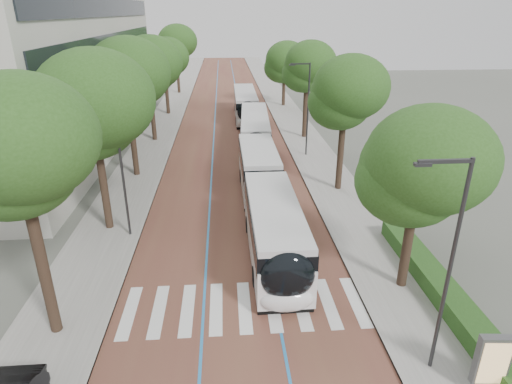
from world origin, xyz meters
TOP-DOWN VIEW (x-y plane):
  - ground at (0.00, 0.00)m, footprint 160.00×160.00m
  - road at (0.00, 40.00)m, footprint 11.00×140.00m
  - sidewalk_left at (-7.50, 40.00)m, footprint 4.00×140.00m
  - sidewalk_right at (7.50, 40.00)m, footprint 4.00×140.00m
  - kerb_left at (-5.60, 40.00)m, footprint 0.20×140.00m
  - kerb_right at (5.60, 40.00)m, footprint 0.20×140.00m
  - zebra_crossing at (0.20, 1.00)m, footprint 10.55×3.60m
  - lane_line_left at (-1.60, 40.00)m, footprint 0.12×126.00m
  - lane_line_right at (1.60, 40.00)m, footprint 0.12×126.00m
  - office_building at (-19.47, 28.00)m, footprint 18.11×40.00m
  - hedge at (9.10, 0.00)m, footprint 1.20×14.00m
  - streetlight_near at (6.62, -3.00)m, footprint 1.82×0.20m
  - streetlight_far at (6.62, 22.00)m, footprint 1.82×0.20m
  - lamp_post_left at (-6.10, 8.00)m, footprint 0.14×0.14m
  - trees_left at (-7.50, 25.50)m, footprint 6.30×60.58m
  - trees_right at (7.70, 22.74)m, footprint 5.63×47.51m
  - lead_bus at (1.92, 8.70)m, footprint 2.63×18.41m
  - bus_queued_0 at (2.34, 24.19)m, footprint 3.17×12.51m
  - bus_queued_1 at (2.12, 36.90)m, footprint 2.63×12.42m
  - ad_panel at (8.15, -4.21)m, footprint 1.13×0.47m

SIDE VIEW (x-z plane):
  - ground at x=0.00m, z-range 0.00..0.00m
  - road at x=0.00m, z-range 0.00..0.02m
  - lane_line_left at x=-1.60m, z-range 0.02..0.03m
  - lane_line_right at x=1.60m, z-range 0.02..0.03m
  - zebra_crossing at x=0.20m, z-range 0.02..0.03m
  - sidewalk_left at x=-7.50m, z-range 0.00..0.12m
  - sidewalk_right at x=7.50m, z-range 0.00..0.12m
  - kerb_left at x=-5.60m, z-range -0.01..0.13m
  - kerb_right at x=5.60m, z-range -0.01..0.13m
  - hedge at x=9.10m, z-range 0.12..0.92m
  - ad_panel at x=8.15m, z-range 0.18..2.47m
  - bus_queued_0 at x=2.34m, z-range 0.02..3.22m
  - bus_queued_1 at x=2.12m, z-range 0.02..3.22m
  - lead_bus at x=1.92m, z-range 0.03..3.23m
  - lamp_post_left at x=-6.10m, z-range 0.12..8.12m
  - streetlight_near at x=6.62m, z-range 0.82..8.82m
  - streetlight_far at x=6.62m, z-range 0.82..8.82m
  - trees_right at x=7.70m, z-range 1.66..10.67m
  - office_building at x=-19.47m, z-range 0.00..14.00m
  - trees_left at x=-7.50m, z-range 2.12..12.07m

